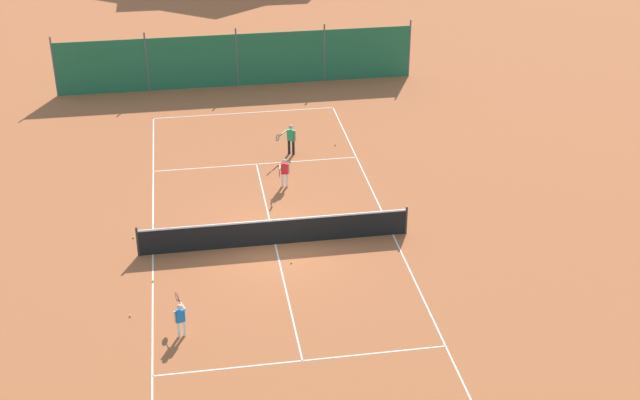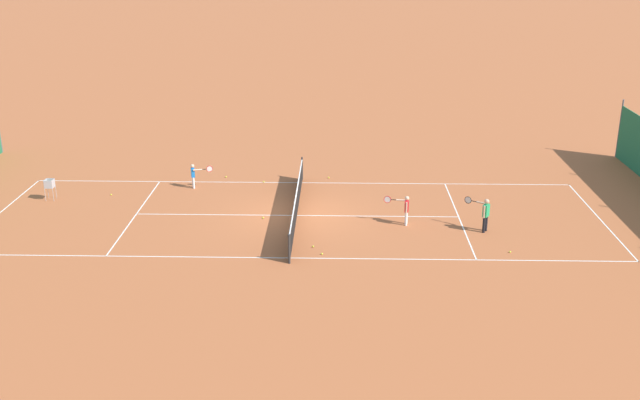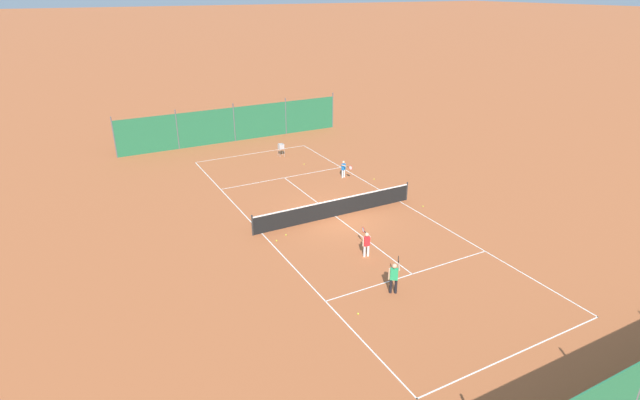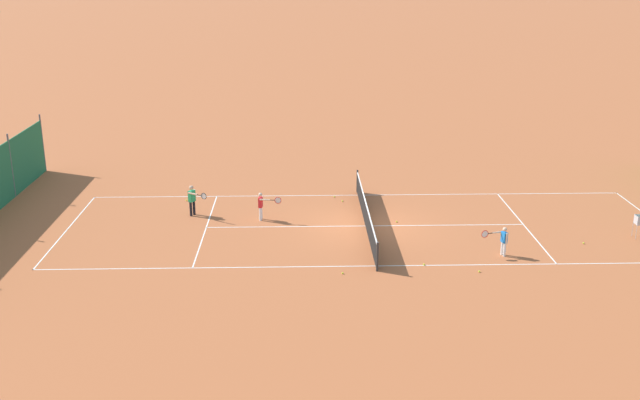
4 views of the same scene
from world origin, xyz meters
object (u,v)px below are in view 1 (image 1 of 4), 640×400
(tennis_net, at_px, (275,231))
(tennis_ball_by_net_left, at_px, (377,219))
(tennis_ball_alley_left, at_px, (130,316))
(tennis_ball_mid_court, at_px, (335,145))
(player_near_service, at_px, (284,171))
(tennis_ball_service_box, at_px, (153,281))
(tennis_ball_alley_right, at_px, (362,225))
(tennis_ball_far_corner, at_px, (291,262))
(player_near_baseline, at_px, (290,138))
(player_far_service, at_px, (180,316))
(tennis_ball_near_corner, at_px, (133,237))

(tennis_net, height_order, tennis_ball_by_net_left, tennis_net)
(tennis_ball_alley_left, distance_m, tennis_ball_mid_court, 13.87)
(player_near_service, relative_size, tennis_ball_mid_court, 17.58)
(tennis_net, xyz_separation_m, tennis_ball_service_box, (-4.09, -1.70, -0.47))
(player_near_service, bearing_deg, tennis_ball_alley_right, -56.23)
(tennis_ball_service_box, relative_size, tennis_ball_alley_right, 1.00)
(tennis_net, relative_size, tennis_ball_by_net_left, 139.09)
(player_near_service, xyz_separation_m, tennis_ball_far_corner, (-0.48, -5.50, -0.65))
(tennis_ball_mid_court, bearing_deg, player_near_baseline, -163.74)
(player_far_service, distance_m, tennis_ball_alley_right, 8.42)
(tennis_ball_service_box, distance_m, tennis_ball_alley_right, 7.66)
(tennis_ball_service_box, bearing_deg, tennis_ball_near_corner, 103.07)
(tennis_net, distance_m, tennis_ball_service_box, 4.45)
(player_near_service, bearing_deg, player_far_service, -114.99)
(tennis_ball_alley_right, relative_size, tennis_ball_by_net_left, 1.00)
(player_far_service, distance_m, tennis_ball_service_box, 3.12)
(player_far_service, distance_m, tennis_ball_alley_left, 1.98)
(player_far_service, xyz_separation_m, tennis_ball_alley_right, (6.43, 5.41, -0.61))
(tennis_ball_far_corner, bearing_deg, player_far_service, -137.42)
(player_near_baseline, height_order, tennis_ball_service_box, player_near_baseline)
(player_near_baseline, relative_size, tennis_ball_mid_court, 19.69)
(player_near_service, bearing_deg, player_near_baseline, 77.85)
(tennis_ball_service_box, bearing_deg, tennis_ball_mid_court, 51.19)
(player_far_service, xyz_separation_m, player_near_baseline, (4.75, 11.75, 0.12))
(tennis_ball_by_net_left, distance_m, tennis_ball_mid_court, 6.60)
(player_near_baseline, relative_size, tennis_ball_service_box, 19.69)
(tennis_ball_far_corner, relative_size, tennis_ball_by_net_left, 1.00)
(player_far_service, distance_m, tennis_ball_near_corner, 6.07)
(player_near_baseline, relative_size, tennis_ball_alley_right, 19.69)
(tennis_net, height_order, tennis_ball_mid_court, tennis_net)
(tennis_net, bearing_deg, player_near_service, 78.46)
(tennis_ball_near_corner, height_order, tennis_ball_mid_court, same)
(tennis_ball_mid_court, bearing_deg, tennis_ball_alley_left, -126.30)
(player_near_service, distance_m, tennis_ball_mid_court, 4.39)
(tennis_ball_service_box, height_order, tennis_ball_alley_left, same)
(tennis_ball_by_net_left, bearing_deg, player_near_service, 133.31)
(player_near_baseline, relative_size, tennis_ball_by_net_left, 19.69)
(tennis_net, height_order, tennis_ball_near_corner, tennis_net)
(player_far_service, height_order, tennis_ball_near_corner, player_far_service)
(player_near_service, bearing_deg, tennis_ball_mid_court, 53.25)
(player_near_service, bearing_deg, tennis_ball_alley_left, -126.10)
(player_far_service, relative_size, tennis_ball_far_corner, 16.45)
(player_far_service, distance_m, tennis_ball_by_net_left, 9.12)
(tennis_ball_near_corner, bearing_deg, player_near_service, 28.10)
(tennis_ball_service_box, distance_m, tennis_ball_by_net_left, 8.36)
(tennis_net, relative_size, player_near_baseline, 7.06)
(tennis_net, height_order, tennis_ball_alley_right, tennis_net)
(player_near_service, xyz_separation_m, tennis_ball_alley_left, (-5.62, -7.70, -0.65))
(player_near_baseline, height_order, tennis_ball_alley_right, player_near_baseline)
(player_near_service, relative_size, tennis_ball_far_corner, 17.58)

